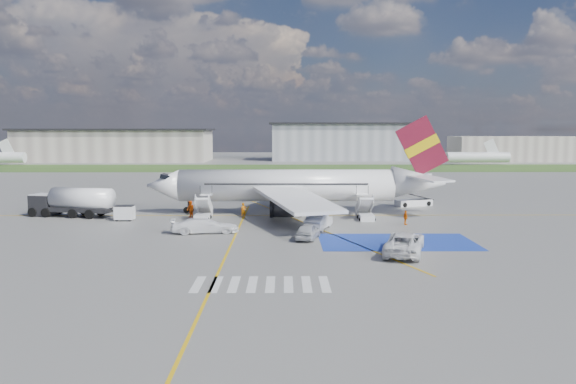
# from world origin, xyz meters

# --- Properties ---
(ground) EXTENTS (400.00, 400.00, 0.00)m
(ground) POSITION_xyz_m (0.00, 0.00, 0.00)
(ground) COLOR #60605E
(ground) RESTS_ON ground
(grass_strip) EXTENTS (400.00, 30.00, 0.01)m
(grass_strip) POSITION_xyz_m (0.00, 95.00, 0.01)
(grass_strip) COLOR #2D4C1E
(grass_strip) RESTS_ON ground
(taxiway_line_main) EXTENTS (120.00, 0.20, 0.01)m
(taxiway_line_main) POSITION_xyz_m (0.00, 12.00, 0.01)
(taxiway_line_main) COLOR gold
(taxiway_line_main) RESTS_ON ground
(taxiway_line_cross) EXTENTS (0.20, 60.00, 0.01)m
(taxiway_line_cross) POSITION_xyz_m (-5.00, -10.00, 0.01)
(taxiway_line_cross) COLOR gold
(taxiway_line_cross) RESTS_ON ground
(taxiway_line_diag) EXTENTS (20.71, 56.45, 0.01)m
(taxiway_line_diag) POSITION_xyz_m (0.00, 12.00, 0.01)
(taxiway_line_diag) COLOR gold
(taxiway_line_diag) RESTS_ON ground
(staging_box) EXTENTS (14.00, 8.00, 0.01)m
(staging_box) POSITION_xyz_m (10.00, -4.00, 0.01)
(staging_box) COLOR #193499
(staging_box) RESTS_ON ground
(crosswalk) EXTENTS (9.00, 4.00, 0.01)m
(crosswalk) POSITION_xyz_m (-1.80, -18.00, 0.01)
(crosswalk) COLOR silver
(crosswalk) RESTS_ON ground
(terminal_west) EXTENTS (60.00, 22.00, 10.00)m
(terminal_west) POSITION_xyz_m (-55.00, 130.00, 5.00)
(terminal_west) COLOR gray
(terminal_west) RESTS_ON ground
(terminal_centre) EXTENTS (48.00, 18.00, 12.00)m
(terminal_centre) POSITION_xyz_m (20.00, 135.00, 6.00)
(terminal_centre) COLOR gray
(terminal_centre) RESTS_ON ground
(terminal_east) EXTENTS (40.00, 16.00, 8.00)m
(terminal_east) POSITION_xyz_m (75.00, 128.00, 4.00)
(terminal_east) COLOR gray
(terminal_east) RESTS_ON ground
(airliner) EXTENTS (36.81, 32.95, 11.92)m
(airliner) POSITION_xyz_m (1.51, 14.00, 3.39)
(airliner) COLOR silver
(airliner) RESTS_ON ground
(airstairs_fwd) EXTENTS (1.90, 5.20, 3.60)m
(airstairs_fwd) POSITION_xyz_m (-9.50, 8.70, 0.62)
(airstairs_fwd) COLOR silver
(airstairs_fwd) RESTS_ON ground
(airstairs_aft) EXTENTS (1.90, 5.20, 3.60)m
(airstairs_aft) POSITION_xyz_m (9.00, 8.70, 0.62)
(airstairs_aft) COLOR silver
(airstairs_aft) RESTS_ON ground
(fuel_tanker) EXTENTS (10.34, 4.77, 3.42)m
(fuel_tanker) POSITION_xyz_m (-25.10, 11.26, 1.44)
(fuel_tanker) COLOR black
(fuel_tanker) RESTS_ON ground
(gpu_cart) EXTENTS (2.12, 1.40, 1.74)m
(gpu_cart) POSITION_xyz_m (-18.20, 8.27, 0.79)
(gpu_cart) COLOR silver
(gpu_cart) RESTS_ON ground
(belt_loader) EXTENTS (5.54, 3.47, 1.61)m
(belt_loader) POSITION_xyz_m (17.15, 20.33, 0.40)
(belt_loader) COLOR silver
(belt_loader) RESTS_ON ground
(car_silver_a) EXTENTS (2.80, 4.70, 1.50)m
(car_silver_a) POSITION_xyz_m (1.95, -2.61, 0.75)
(car_silver_a) COLOR #A7A9AE
(car_silver_a) RESTS_ON ground
(car_silver_b) EXTENTS (3.32, 5.39, 1.68)m
(car_silver_b) POSITION_xyz_m (3.27, 2.70, 0.84)
(car_silver_b) COLOR #B9BBC1
(car_silver_b) RESTS_ON ground
(van_white_a) EXTENTS (4.55, 6.81, 2.34)m
(van_white_a) POSITION_xyz_m (9.72, -8.51, 1.17)
(van_white_a) COLOR white
(van_white_a) RESTS_ON ground
(van_white_b) EXTENTS (5.16, 2.57, 1.94)m
(van_white_b) POSITION_xyz_m (-8.12, 0.58, 0.97)
(van_white_b) COLOR white
(van_white_b) RESTS_ON ground
(crew_fwd) EXTENTS (0.77, 0.68, 1.76)m
(crew_fwd) POSITION_xyz_m (-4.98, 10.14, 0.88)
(crew_fwd) COLOR orange
(crew_fwd) RESTS_ON ground
(crew_nose) EXTENTS (1.20, 1.22, 1.98)m
(crew_nose) POSITION_xyz_m (-11.14, 10.36, 0.99)
(crew_nose) COLOR #FC600D
(crew_nose) RESTS_ON ground
(crew_aft) EXTENTS (0.56, 0.98, 1.57)m
(crew_aft) POSITION_xyz_m (12.77, 5.20, 0.79)
(crew_aft) COLOR orange
(crew_aft) RESTS_ON ground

